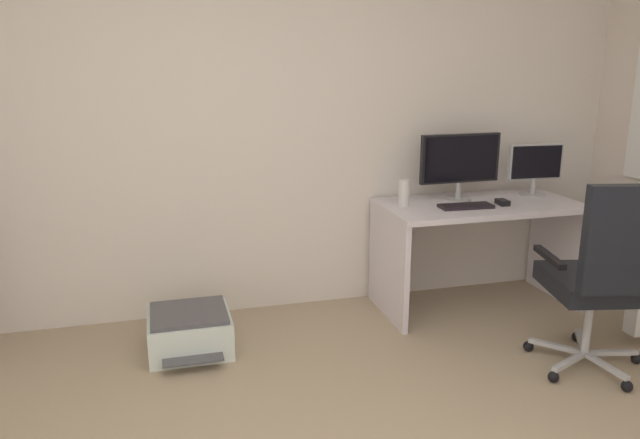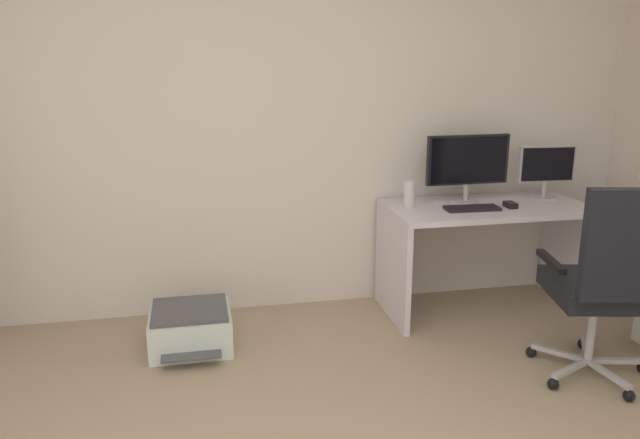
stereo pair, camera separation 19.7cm
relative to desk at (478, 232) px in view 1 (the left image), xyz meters
name	(u,v)px [view 1 (the left image)]	position (x,y,z in m)	size (l,w,h in m)	color
wall_back	(235,102)	(-1.53, 0.39, 0.85)	(5.29, 0.10, 2.75)	silver
desk	(478,232)	(0.00, 0.00, 0.00)	(1.30, 0.65, 0.72)	silver
monitor_main	(460,161)	(-0.11, 0.10, 0.47)	(0.56, 0.18, 0.44)	#B2B5B7
monitor_secondary	(535,165)	(0.46, 0.10, 0.41)	(0.39, 0.18, 0.36)	#B2B5B7
keyboard	(466,206)	(-0.16, -0.10, 0.21)	(0.34, 0.13, 0.02)	black
computer_mouse	(503,202)	(0.11, -0.09, 0.22)	(0.06, 0.10, 0.03)	black
desktop_speaker	(404,193)	(-0.52, 0.05, 0.28)	(0.07, 0.07, 0.17)	silver
office_chair	(604,272)	(0.15, -1.03, 0.06)	(0.63, 0.63, 1.07)	#B7BABC
printer	(190,331)	(-1.92, -0.18, -0.40)	(0.47, 0.52, 0.24)	silver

